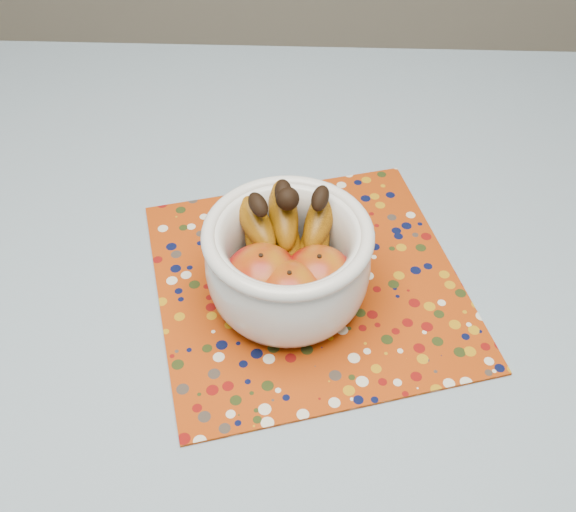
# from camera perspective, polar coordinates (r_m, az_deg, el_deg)

# --- Properties ---
(table) EXTENTS (1.20, 1.20, 0.75)m
(table) POSITION_cam_1_polar(r_m,az_deg,el_deg) (0.86, -2.63, -10.29)
(table) COLOR brown
(table) RESTS_ON ground
(tablecloth) EXTENTS (1.32, 1.32, 0.01)m
(tablecloth) POSITION_cam_1_polar(r_m,az_deg,el_deg) (0.79, -2.83, -7.04)
(tablecloth) COLOR slate
(tablecloth) RESTS_ON table
(placemat) EXTENTS (0.45, 0.45, 0.00)m
(placemat) POSITION_cam_1_polar(r_m,az_deg,el_deg) (0.83, 1.73, -2.25)
(placemat) COLOR #9A3208
(placemat) RESTS_ON tablecloth
(fruit_bowl) EXTENTS (0.20, 0.20, 0.14)m
(fruit_bowl) POSITION_cam_1_polar(r_m,az_deg,el_deg) (0.77, -0.05, -0.10)
(fruit_bowl) COLOR silver
(fruit_bowl) RESTS_ON placemat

